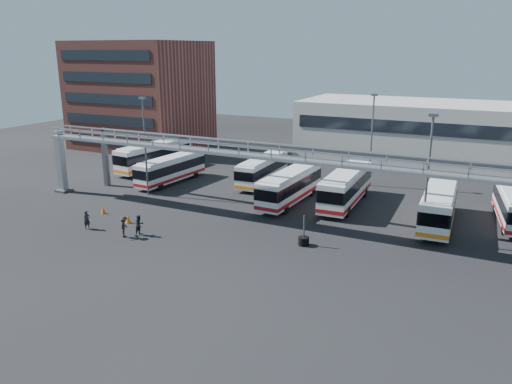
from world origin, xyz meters
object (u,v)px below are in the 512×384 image
at_px(light_pole_mid, 428,172).
at_px(cone_right, 103,210).
at_px(bus_0, 154,155).
at_px(bus_4, 290,186).
at_px(light_pole_back, 372,135).
at_px(pedestrian_a, 87,220).
at_px(light_pole_left, 145,141).
at_px(bus_5, 346,186).
at_px(cone_left, 128,219).
at_px(tire_stack, 304,240).
at_px(pedestrian_c, 124,227).
at_px(bus_1, 171,169).
at_px(bus_3, 263,169).
at_px(pedestrian_b, 139,225).
at_px(bus_7, 439,205).

distance_m(light_pole_mid, cone_right, 28.96).
distance_m(bus_0, bus_4, 21.55).
distance_m(light_pole_back, pedestrian_a, 31.00).
bearing_deg(light_pole_left, bus_5, 16.73).
height_order(bus_4, pedestrian_a, bus_4).
height_order(cone_left, tire_stack, tire_stack).
distance_m(light_pole_left, bus_4, 15.56).
relative_size(light_pole_mid, bus_0, 0.89).
relative_size(light_pole_back, pedestrian_c, 5.68).
height_order(light_pole_back, bus_5, light_pole_back).
bearing_deg(bus_1, light_pole_back, 27.14).
distance_m(bus_3, cone_left, 18.13).
distance_m(light_pole_left, cone_right, 8.75).
relative_size(light_pole_left, bus_0, 0.89).
relative_size(bus_1, tire_stack, 4.10).
relative_size(light_pole_left, cone_left, 13.65).
distance_m(pedestrian_b, cone_left, 3.47).
relative_size(bus_0, bus_5, 1.01).
bearing_deg(tire_stack, cone_left, -172.77).
xyz_separation_m(light_pole_left, light_pole_back, (20.00, 14.00, 0.00)).
distance_m(bus_7, pedestrian_a, 30.39).
bearing_deg(light_pole_back, cone_right, -133.50).
distance_m(bus_0, bus_3, 15.20).
distance_m(bus_0, pedestrian_c, 23.72).
relative_size(bus_7, cone_left, 14.72).
distance_m(bus_4, tire_stack, 11.31).
xyz_separation_m(light_pole_mid, bus_5, (-8.34, 6.91, -3.83)).
xyz_separation_m(bus_5, tire_stack, (0.14, -11.82, -1.49)).
distance_m(cone_left, tire_stack, 15.95).
xyz_separation_m(light_pole_left, cone_left, (3.98, -7.92, -5.35)).
distance_m(pedestrian_b, tire_stack, 13.56).
height_order(light_pole_left, light_pole_back, same).
relative_size(light_pole_left, bus_7, 0.93).
bearing_deg(pedestrian_a, tire_stack, -60.54).
xyz_separation_m(pedestrian_c, cone_right, (-5.85, 3.87, -0.55)).
xyz_separation_m(light_pole_left, bus_3, (8.87, 9.50, -4.05)).
bearing_deg(pedestrian_b, bus_4, -21.69).
height_order(bus_0, bus_7, bus_0).
relative_size(light_pole_left, light_pole_mid, 1.00).
bearing_deg(pedestrian_b, pedestrian_c, 146.59).
bearing_deg(cone_left, bus_1, 109.73).
relative_size(bus_0, cone_right, 16.59).
bearing_deg(cone_left, pedestrian_a, -127.49).
bearing_deg(light_pole_mid, pedestrian_b, -157.36).
distance_m(pedestrian_c, tire_stack, 14.62).
relative_size(bus_7, cone_right, 15.86).
xyz_separation_m(pedestrian_b, pedestrian_c, (-0.81, -0.94, 0.04)).
height_order(light_pole_mid, tire_stack, light_pole_mid).
bearing_deg(pedestrian_a, light_pole_left, 24.58).
relative_size(pedestrian_c, cone_left, 2.41).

